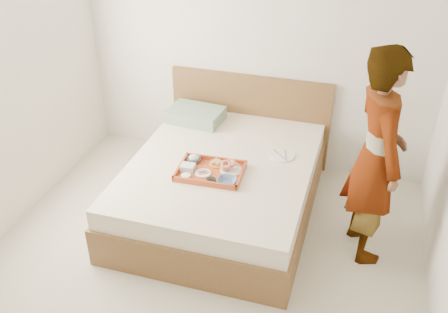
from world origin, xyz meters
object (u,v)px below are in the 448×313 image
object	(u,v)px
dinner_plate	(282,156)
person	(376,157)
tray	(210,171)
bed	(222,186)

from	to	relation	value
dinner_plate	person	xyz separation A→B (m)	(0.77, -0.37, 0.35)
dinner_plate	person	world-z (taller)	person
tray	person	distance (m)	1.34
tray	dinner_plate	bearing A→B (deg)	37.93
bed	dinner_plate	world-z (taller)	dinner_plate
tray	dinner_plate	world-z (taller)	tray
bed	person	bearing A→B (deg)	-6.07
tray	dinner_plate	size ratio (longest dim) A/B	2.52
tray	person	xyz separation A→B (m)	(1.30, 0.07, 0.33)
bed	dinner_plate	distance (m)	0.61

